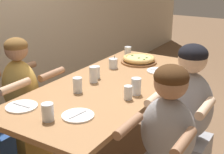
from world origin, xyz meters
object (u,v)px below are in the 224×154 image
at_px(drinking_glass_f, 128,52).
at_px(drinking_glass_g, 128,93).
at_px(drinking_glass_b, 48,113).
at_px(drinking_glass_c, 136,87).
at_px(empty_plate_b, 78,116).
at_px(drinking_glass_a, 78,86).
at_px(diner_near_midleft, 166,154).
at_px(drinking_glass_d, 96,73).
at_px(diner_far_midleft, 23,109).
at_px(empty_plate_c, 158,71).
at_px(drinking_glass_h, 94,75).
at_px(drinking_glass_e, 166,72).
at_px(empty_plate_a, 22,106).
at_px(cocktail_glass_blue, 113,64).
at_px(pizza_board_main, 139,59).
at_px(diner_near_center, 187,126).

relative_size(drinking_glass_f, drinking_glass_g, 1.01).
relative_size(drinking_glass_b, drinking_glass_c, 0.88).
relative_size(empty_plate_b, drinking_glass_a, 1.80).
bearing_deg(drinking_glass_a, diner_near_midleft, -96.68).
relative_size(empty_plate_b, drinking_glass_d, 2.00).
relative_size(drinking_glass_f, diner_far_midleft, 0.09).
distance_m(empty_plate_c, drinking_glass_b, 1.26).
xyz_separation_m(drinking_glass_c, drinking_glass_h, (0.05, 0.42, 0.00)).
relative_size(drinking_glass_b, diner_near_midleft, 0.10).
bearing_deg(drinking_glass_e, drinking_glass_a, 146.76).
xyz_separation_m(drinking_glass_a, diner_far_midleft, (-0.08, 0.54, -0.30)).
relative_size(empty_plate_a, cocktail_glass_blue, 1.86).
distance_m(drinking_glass_c, drinking_glass_h, 0.43).
xyz_separation_m(drinking_glass_b, drinking_glass_h, (0.71, 0.15, 0.01)).
height_order(drinking_glass_a, drinking_glass_e, drinking_glass_a).
bearing_deg(drinking_glass_g, empty_plate_c, 5.56).
bearing_deg(drinking_glass_g, drinking_glass_a, 102.12).
bearing_deg(empty_plate_c, empty_plate_b, 176.19).
bearing_deg(drinking_glass_d, drinking_glass_f, 7.37).
height_order(pizza_board_main, drinking_glass_h, drinking_glass_h).
bearing_deg(drinking_glass_a, diner_near_center, -68.06).
distance_m(empty_plate_b, drinking_glass_b, 0.19).
bearing_deg(cocktail_glass_blue, drinking_glass_d, -177.10).
bearing_deg(drinking_glass_g, pizza_board_main, 21.92).
distance_m(drinking_glass_b, drinking_glass_c, 0.72).
bearing_deg(empty_plate_b, empty_plate_a, 102.50).
xyz_separation_m(empty_plate_a, drinking_glass_f, (1.51, -0.00, 0.04)).
relative_size(empty_plate_c, diner_near_center, 0.17).
bearing_deg(diner_far_midleft, empty_plate_b, -17.33).
height_order(drinking_glass_a, diner_near_center, diner_near_center).
xyz_separation_m(cocktail_glass_blue, diner_near_midleft, (-0.75, -0.85, -0.28)).
bearing_deg(drinking_glass_b, diner_far_midleft, 59.87).
xyz_separation_m(empty_plate_a, cocktail_glass_blue, (1.07, -0.08, 0.04)).
relative_size(cocktail_glass_blue, diner_near_midleft, 0.10).
bearing_deg(cocktail_glass_blue, drinking_glass_e, -87.15).
relative_size(empty_plate_c, diner_near_midleft, 0.18).
bearing_deg(drinking_glass_a, diner_far_midleft, 98.43).
height_order(pizza_board_main, diner_far_midleft, diner_far_midleft).
relative_size(drinking_glass_a, drinking_glass_b, 1.04).
xyz_separation_m(pizza_board_main, empty_plate_c, (-0.16, -0.28, -0.03)).
xyz_separation_m(empty_plate_a, diner_near_center, (0.73, -0.93, -0.23)).
distance_m(cocktail_glass_blue, drinking_glass_a, 0.66).
relative_size(drinking_glass_c, drinking_glass_e, 1.28).
xyz_separation_m(empty_plate_a, empty_plate_c, (1.20, -0.49, 0.00)).
bearing_deg(empty_plate_a, empty_plate_b, -77.50).
xyz_separation_m(pizza_board_main, diner_near_center, (-0.63, -0.73, -0.26)).
distance_m(cocktail_glass_blue, diner_near_center, 0.96).
xyz_separation_m(drinking_glass_d, diner_far_midleft, (-0.42, 0.48, -0.29)).
distance_m(pizza_board_main, diner_far_midleft, 1.21).
bearing_deg(drinking_glass_e, drinking_glass_b, 164.33).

